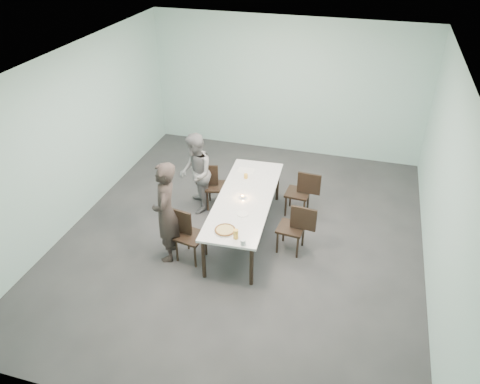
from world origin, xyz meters
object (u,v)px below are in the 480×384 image
(diner_near, at_px, (166,212))
(tealight, at_px, (243,197))
(table, at_px, (245,200))
(chair_far_right, at_px, (302,190))
(chair_near_right, at_px, (296,226))
(water_tumbler, at_px, (243,242))
(beer_glass, at_px, (236,234))
(side_plate, at_px, (243,214))
(amber_tumbler, at_px, (246,176))
(diner_far, at_px, (196,173))
(chair_near_left, at_px, (186,231))
(chair_far_left, at_px, (213,183))
(pizza, at_px, (225,230))

(diner_near, bearing_deg, tealight, 115.78)
(table, bearing_deg, chair_far_right, 46.95)
(chair_near_right, height_order, chair_far_right, same)
(water_tumbler, bearing_deg, tealight, 106.14)
(chair_near_right, height_order, beer_glass, beer_glass)
(table, xyz_separation_m, side_plate, (0.10, -0.48, 0.06))
(side_plate, height_order, tealight, tealight)
(amber_tumbler, bearing_deg, diner_far, -173.34)
(beer_glass, bearing_deg, diner_far, 127.51)
(chair_near_right, distance_m, side_plate, 0.90)
(diner_far, bearing_deg, tealight, 38.11)
(chair_far_right, distance_m, water_tumbler, 2.20)
(diner_far, bearing_deg, chair_near_right, 45.82)
(diner_near, relative_size, amber_tumbler, 21.25)
(amber_tumbler, bearing_deg, chair_near_right, -37.59)
(chair_far_right, bearing_deg, chair_near_left, 51.77)
(chair_far_left, distance_m, diner_far, 0.41)
(chair_near_left, relative_size, side_plate, 4.83)
(water_tumbler, bearing_deg, chair_far_left, 120.46)
(diner_far, distance_m, pizza, 1.82)
(table, xyz_separation_m, water_tumbler, (0.31, -1.22, 0.10))
(chair_near_right, relative_size, tealight, 15.54)
(chair_far_left, height_order, beer_glass, beer_glass)
(diner_near, bearing_deg, chair_far_right, 118.44)
(chair_near_right, relative_size, side_plate, 4.83)
(chair_near_right, bearing_deg, diner_near, 25.70)
(side_plate, relative_size, amber_tumbler, 2.25)
(diner_near, distance_m, water_tumbler, 1.37)
(chair_far_right, bearing_deg, diner_near, 47.74)
(pizza, xyz_separation_m, amber_tumbler, (-0.12, 1.60, 0.02))
(pizza, distance_m, water_tumbler, 0.43)
(chair_near_left, xyz_separation_m, diner_near, (-0.29, -0.06, 0.35))
(chair_far_left, height_order, amber_tumbler, chair_far_left)
(table, distance_m, chair_near_right, 0.96)
(chair_near_left, distance_m, tealight, 1.11)
(table, distance_m, beer_glass, 1.13)
(chair_near_left, xyz_separation_m, amber_tumbler, (0.57, 1.47, 0.29))
(chair_near_left, relative_size, tealight, 15.54)
(diner_far, xyz_separation_m, water_tumbler, (1.39, -1.74, 0.04))
(beer_glass, xyz_separation_m, water_tumbler, (0.14, -0.12, -0.03))
(table, height_order, chair_near_right, chair_near_right)
(water_tumbler, bearing_deg, chair_near_right, 59.42)
(chair_far_left, bearing_deg, tealight, -55.82)
(side_plate, relative_size, tealight, 3.21)
(chair_far_right, relative_size, amber_tumbler, 10.88)
(chair_far_right, xyz_separation_m, side_plate, (-0.73, -1.37, 0.25))
(chair_near_left, bearing_deg, chair_near_right, 31.59)
(diner_far, distance_m, tealight, 1.18)
(chair_far_right, relative_size, pizza, 2.56)
(diner_far, relative_size, beer_glass, 10.11)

